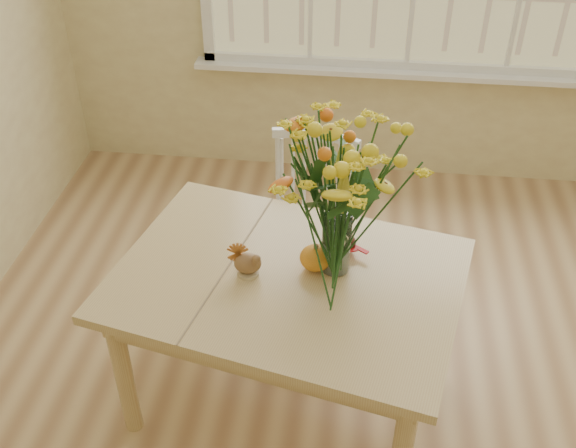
# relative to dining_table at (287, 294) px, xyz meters

# --- Properties ---
(dining_table) EXTENTS (1.41, 1.14, 0.67)m
(dining_table) POSITION_rel_dining_table_xyz_m (0.00, 0.00, 0.00)
(dining_table) COLOR tan
(dining_table) RESTS_ON floor
(windsor_chair) EXTENTS (0.45, 0.43, 0.84)m
(windsor_chair) POSITION_rel_dining_table_xyz_m (0.03, 0.64, -0.10)
(windsor_chair) COLOR white
(windsor_chair) RESTS_ON floor
(flower_vase) EXTENTS (0.49, 0.49, 0.59)m
(flower_vase) POSITION_rel_dining_table_xyz_m (0.17, 0.06, 0.44)
(flower_vase) COLOR white
(flower_vase) RESTS_ON dining_table
(pumpkin) EXTENTS (0.12, 0.12, 0.09)m
(pumpkin) POSITION_rel_dining_table_xyz_m (0.10, 0.05, 0.14)
(pumpkin) COLOR orange
(pumpkin) RESTS_ON dining_table
(turkey_figurine) EXTENTS (0.11, 0.08, 0.12)m
(turkey_figurine) POSITION_rel_dining_table_xyz_m (-0.14, -0.01, 0.14)
(turkey_figurine) COLOR #CCB78C
(turkey_figurine) RESTS_ON dining_table
(dark_gourd) EXTENTS (0.13, 0.09, 0.07)m
(dark_gourd) POSITION_rel_dining_table_xyz_m (0.20, 0.17, 0.13)
(dark_gourd) COLOR #38160F
(dark_gourd) RESTS_ON dining_table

